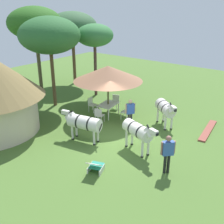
{
  "coord_description": "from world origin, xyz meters",
  "views": [
    {
      "loc": [
        -9.65,
        -7.4,
        6.4
      ],
      "look_at": [
        0.73,
        0.73,
        1.0
      ],
      "focal_mm": 43.47,
      "sensor_mm": 36.0,
      "label": 1
    }
  ],
  "objects_px": {
    "patio_chair_near_hut": "(127,111)",
    "patio_chair_west_end": "(115,101)",
    "acacia_tree_left_background": "(35,23)",
    "patio_dining_table": "(108,105)",
    "zebra_by_umbrella": "(84,123)",
    "acacia_tree_right_background": "(72,27)",
    "zebra_nearest_camera": "(138,131)",
    "patio_chair_east_end": "(92,104)",
    "acacia_tree_far_lawn": "(95,36)",
    "acacia_tree_behind_hut": "(50,35)",
    "zebra_toward_hut": "(166,109)",
    "striped_lounge_chair": "(95,166)",
    "standing_watcher": "(168,151)",
    "patio_chair_near_lawn": "(99,115)",
    "guest_beside_umbrella": "(130,111)",
    "shade_umbrella": "(108,73)"
  },
  "relations": [
    {
      "from": "zebra_nearest_camera",
      "to": "acacia_tree_far_lawn",
      "type": "distance_m",
      "value": 9.07
    },
    {
      "from": "shade_umbrella",
      "to": "guest_beside_umbrella",
      "type": "height_order",
      "value": "shade_umbrella"
    },
    {
      "from": "zebra_by_umbrella",
      "to": "acacia_tree_left_background",
      "type": "height_order",
      "value": "acacia_tree_left_background"
    },
    {
      "from": "striped_lounge_chair",
      "to": "acacia_tree_far_lawn",
      "type": "height_order",
      "value": "acacia_tree_far_lawn"
    },
    {
      "from": "acacia_tree_left_background",
      "to": "patio_dining_table",
      "type": "bearing_deg",
      "value": -94.01
    },
    {
      "from": "acacia_tree_far_lawn",
      "to": "acacia_tree_right_background",
      "type": "bearing_deg",
      "value": 69.55
    },
    {
      "from": "striped_lounge_chair",
      "to": "zebra_toward_hut",
      "type": "bearing_deg",
      "value": 69.03
    },
    {
      "from": "patio_chair_west_end",
      "to": "zebra_nearest_camera",
      "type": "bearing_deg",
      "value": 121.43
    },
    {
      "from": "patio_dining_table",
      "to": "acacia_tree_far_lawn",
      "type": "xyz_separation_m",
      "value": [
        2.51,
        3.18,
        3.57
      ]
    },
    {
      "from": "shade_umbrella",
      "to": "patio_chair_west_end",
      "type": "distance_m",
      "value": 2.4
    },
    {
      "from": "patio_chair_near_hut",
      "to": "patio_chair_east_end",
      "type": "height_order",
      "value": "same"
    },
    {
      "from": "patio_chair_near_lawn",
      "to": "patio_chair_west_end",
      "type": "height_order",
      "value": "same"
    },
    {
      "from": "zebra_toward_hut",
      "to": "acacia_tree_left_background",
      "type": "relative_size",
      "value": 0.28
    },
    {
      "from": "acacia_tree_right_background",
      "to": "striped_lounge_chair",
      "type": "bearing_deg",
      "value": -131.2
    },
    {
      "from": "striped_lounge_chair",
      "to": "zebra_toward_hut",
      "type": "relative_size",
      "value": 0.54
    },
    {
      "from": "zebra_nearest_camera",
      "to": "acacia_tree_far_lawn",
      "type": "bearing_deg",
      "value": -107.65
    },
    {
      "from": "zebra_nearest_camera",
      "to": "zebra_toward_hut",
      "type": "bearing_deg",
      "value": -156.09
    },
    {
      "from": "patio_chair_east_end",
      "to": "acacia_tree_left_background",
      "type": "xyz_separation_m",
      "value": [
        0.61,
        5.68,
        4.46
      ]
    },
    {
      "from": "shade_umbrella",
      "to": "standing_watcher",
      "type": "xyz_separation_m",
      "value": [
        -3.16,
        -5.53,
        -1.6
      ]
    },
    {
      "from": "zebra_nearest_camera",
      "to": "acacia_tree_behind_hut",
      "type": "height_order",
      "value": "acacia_tree_behind_hut"
    },
    {
      "from": "zebra_nearest_camera",
      "to": "acacia_tree_behind_hut",
      "type": "relative_size",
      "value": 0.38
    },
    {
      "from": "patio_chair_near_hut",
      "to": "striped_lounge_chair",
      "type": "xyz_separation_m",
      "value": [
        -5.09,
        -2.06,
        -0.27
      ]
    },
    {
      "from": "guest_beside_umbrella",
      "to": "patio_chair_near_lawn",
      "type": "bearing_deg",
      "value": -35.27
    },
    {
      "from": "striped_lounge_chair",
      "to": "zebra_nearest_camera",
      "type": "height_order",
      "value": "zebra_nearest_camera"
    },
    {
      "from": "shade_umbrella",
      "to": "acacia_tree_left_background",
      "type": "bearing_deg",
      "value": 85.99
    },
    {
      "from": "patio_dining_table",
      "to": "acacia_tree_far_lawn",
      "type": "distance_m",
      "value": 5.4
    },
    {
      "from": "patio_chair_near_hut",
      "to": "acacia_tree_far_lawn",
      "type": "xyz_separation_m",
      "value": [
        2.31,
        4.38,
        3.7
      ]
    },
    {
      "from": "acacia_tree_far_lawn",
      "to": "standing_watcher",
      "type": "bearing_deg",
      "value": -123.1
    },
    {
      "from": "standing_watcher",
      "to": "acacia_tree_left_background",
      "type": "relative_size",
      "value": 0.27
    },
    {
      "from": "patio_dining_table",
      "to": "striped_lounge_chair",
      "type": "relative_size",
      "value": 1.58
    },
    {
      "from": "zebra_nearest_camera",
      "to": "acacia_tree_right_background",
      "type": "bearing_deg",
      "value": -102.99
    },
    {
      "from": "patio_chair_near_hut",
      "to": "patio_chair_east_end",
      "type": "distance_m",
      "value": 2.43
    },
    {
      "from": "shade_umbrella",
      "to": "zebra_toward_hut",
      "type": "bearing_deg",
      "value": -77.16
    },
    {
      "from": "striped_lounge_chair",
      "to": "acacia_tree_behind_hut",
      "type": "distance_m",
      "value": 9.27
    },
    {
      "from": "patio_chair_near_lawn",
      "to": "guest_beside_umbrella",
      "type": "distance_m",
      "value": 1.83
    },
    {
      "from": "acacia_tree_behind_hut",
      "to": "acacia_tree_right_background",
      "type": "relative_size",
      "value": 0.98
    },
    {
      "from": "zebra_toward_hut",
      "to": "acacia_tree_far_lawn",
      "type": "height_order",
      "value": "acacia_tree_far_lawn"
    },
    {
      "from": "acacia_tree_far_lawn",
      "to": "acacia_tree_behind_hut",
      "type": "xyz_separation_m",
      "value": [
        -3.3,
        0.71,
        0.27
      ]
    },
    {
      "from": "acacia_tree_far_lawn",
      "to": "striped_lounge_chair",
      "type": "bearing_deg",
      "value": -138.92
    },
    {
      "from": "acacia_tree_right_background",
      "to": "patio_dining_table",
      "type": "bearing_deg",
      "value": -119.78
    },
    {
      "from": "patio_chair_near_hut",
      "to": "patio_chair_west_end",
      "type": "height_order",
      "value": "same"
    },
    {
      "from": "zebra_toward_hut",
      "to": "guest_beside_umbrella",
      "type": "bearing_deg",
      "value": -9.0
    },
    {
      "from": "patio_chair_near_lawn",
      "to": "patio_chair_east_end",
      "type": "bearing_deg",
      "value": 131.23
    },
    {
      "from": "patio_chair_near_hut",
      "to": "patio_chair_west_end",
      "type": "relative_size",
      "value": 1.0
    },
    {
      "from": "patio_chair_near_lawn",
      "to": "striped_lounge_chair",
      "type": "distance_m",
      "value": 4.75
    },
    {
      "from": "patio_chair_near_lawn",
      "to": "zebra_by_umbrella",
      "type": "bearing_deg",
      "value": -83.38
    },
    {
      "from": "zebra_by_umbrella",
      "to": "acacia_tree_right_background",
      "type": "xyz_separation_m",
      "value": [
        7.0,
        7.7,
        3.58
      ]
    },
    {
      "from": "patio_chair_near_lawn",
      "to": "acacia_tree_left_background",
      "type": "distance_m",
      "value": 8.61
    },
    {
      "from": "patio_chair_east_end",
      "to": "acacia_tree_far_lawn",
      "type": "height_order",
      "value": "acacia_tree_far_lawn"
    },
    {
      "from": "striped_lounge_chair",
      "to": "acacia_tree_behind_hut",
      "type": "height_order",
      "value": "acacia_tree_behind_hut"
    }
  ]
}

